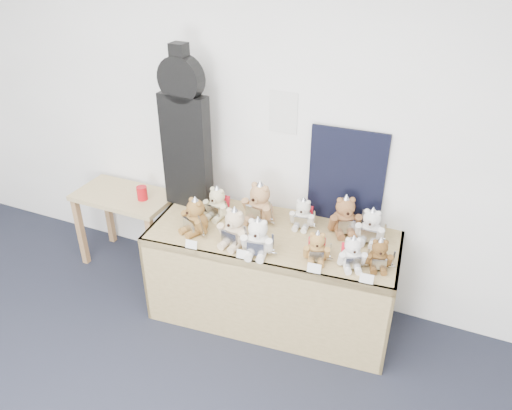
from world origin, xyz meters
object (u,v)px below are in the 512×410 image
at_px(red_cup, 142,193).
at_px(teddy_front_left, 234,229).
at_px(teddy_front_far_left, 195,217).
at_px(teddy_back_centre_right, 303,214).
at_px(guitar_case, 185,132).
at_px(teddy_front_far_right, 352,254).
at_px(teddy_front_end, 379,255).
at_px(display_table, 270,257).
at_px(teddy_front_right, 317,248).
at_px(teddy_back_right, 345,217).
at_px(teddy_back_centre_left, 259,204).
at_px(side_table, 126,207).
at_px(teddy_back_left, 217,204).
at_px(teddy_back_end, 371,227).
at_px(teddy_front_centre, 258,238).

distance_m(red_cup, teddy_front_left, 1.06).
height_order(teddy_front_far_left, teddy_back_centre_right, teddy_front_far_left).
bearing_deg(guitar_case, teddy_front_far_left, -51.48).
bearing_deg(teddy_front_far_right, teddy_front_end, -3.79).
bearing_deg(teddy_front_left, display_table, 45.53).
relative_size(teddy_front_end, teddy_back_centre_right, 0.95).
bearing_deg(teddy_front_end, red_cup, 156.92).
distance_m(display_table, guitar_case, 1.09).
relative_size(teddy_front_left, teddy_front_end, 1.30).
relative_size(teddy_front_right, teddy_back_right, 0.76).
distance_m(teddy_front_left, teddy_back_centre_left, 0.35).
bearing_deg(red_cup, teddy_front_far_left, -24.64).
bearing_deg(teddy_front_end, teddy_front_far_right, -176.72).
height_order(teddy_back_centre_left, teddy_back_right, teddy_back_centre_left).
xyz_separation_m(display_table, teddy_front_far_right, (0.59, -0.08, 0.26)).
bearing_deg(teddy_back_centre_left, side_table, -168.03).
bearing_deg(teddy_back_right, teddy_back_left, 163.14).
xyz_separation_m(teddy_front_left, teddy_back_left, (-0.27, 0.27, -0.02)).
xyz_separation_m(red_cup, teddy_back_end, (1.83, 0.07, 0.11)).
height_order(teddy_front_right, teddy_back_left, teddy_back_left).
xyz_separation_m(teddy_front_far_left, teddy_back_centre_right, (0.67, 0.37, -0.02)).
bearing_deg(red_cup, teddy_front_left, -18.93).
height_order(guitar_case, teddy_back_end, guitar_case).
bearing_deg(guitar_case, teddy_front_left, -30.34).
bearing_deg(red_cup, teddy_front_far_right, -8.59).
height_order(teddy_back_left, teddy_back_centre_left, teddy_back_centre_left).
height_order(teddy_front_far_left, teddy_back_left, teddy_front_far_left).
relative_size(teddy_front_right, teddy_front_end, 1.00).
height_order(red_cup, teddy_front_far_right, teddy_front_far_right).
bearing_deg(guitar_case, teddy_front_right, -12.93).
distance_m(teddy_front_far_left, teddy_front_far_right, 1.11).
height_order(display_table, teddy_back_end, teddy_back_end).
relative_size(teddy_front_far_right, teddy_back_centre_right, 1.00).
relative_size(teddy_front_right, teddy_back_centre_left, 0.69).
xyz_separation_m(display_table, teddy_back_end, (0.63, 0.25, 0.27)).
bearing_deg(teddy_back_left, teddy_back_centre_right, 16.58).
bearing_deg(teddy_back_right, red_cup, 156.07).
distance_m(teddy_back_centre_right, teddy_back_right, 0.30).
relative_size(teddy_front_end, teddy_back_right, 0.75).
bearing_deg(teddy_back_left, teddy_front_right, -9.74).
relative_size(side_table, teddy_front_centre, 2.72).
relative_size(teddy_back_left, teddy_back_right, 0.87).
xyz_separation_m(teddy_front_left, teddy_back_right, (0.64, 0.45, 0.00)).
bearing_deg(red_cup, teddy_back_left, -5.39).
distance_m(teddy_front_far_left, teddy_front_end, 1.27).
bearing_deg(side_table, teddy_front_end, -5.76).
xyz_separation_m(teddy_front_left, teddy_front_centre, (0.19, -0.04, -0.00)).
xyz_separation_m(guitar_case, teddy_front_right, (1.12, -0.31, -0.50)).
xyz_separation_m(guitar_case, teddy_front_far_right, (1.35, -0.29, -0.50)).
bearing_deg(teddy_back_end, teddy_back_centre_right, -179.38).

